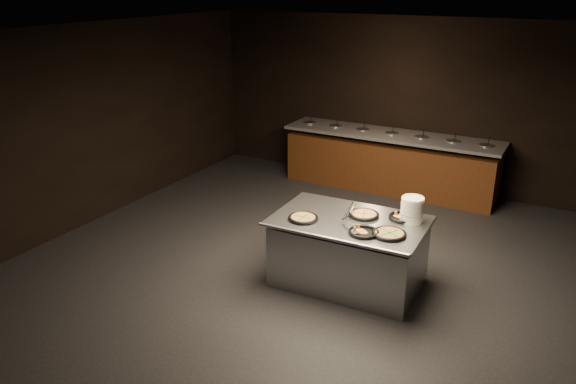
# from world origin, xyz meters

# --- Properties ---
(room) EXTENTS (7.02, 8.02, 2.92)m
(room) POSITION_xyz_m (0.00, 0.00, 1.45)
(room) COLOR black
(room) RESTS_ON ground
(salad_bar) EXTENTS (3.70, 0.83, 1.18)m
(salad_bar) POSITION_xyz_m (0.00, 3.56, 0.44)
(salad_bar) COLOR #532913
(salad_bar) RESTS_ON ground
(serving_counter) EXTENTS (1.79, 1.18, 0.84)m
(serving_counter) POSITION_xyz_m (0.64, 0.23, 0.40)
(serving_counter) COLOR #B4B6BB
(serving_counter) RESTS_ON ground
(plate_stack) EXTENTS (0.26, 0.26, 0.29)m
(plate_stack) POSITION_xyz_m (1.29, 0.52, 0.99)
(plate_stack) COLOR white
(plate_stack) RESTS_ON serving_counter
(pan_veggie_whole) EXTENTS (0.35, 0.35, 0.04)m
(pan_veggie_whole) POSITION_xyz_m (0.17, -0.03, 0.86)
(pan_veggie_whole) COLOR black
(pan_veggie_whole) RESTS_ON serving_counter
(pan_cheese_whole) EXTENTS (0.36, 0.36, 0.04)m
(pan_cheese_whole) POSITION_xyz_m (0.75, 0.40, 0.86)
(pan_cheese_whole) COLOR black
(pan_cheese_whole) RESTS_ON serving_counter
(pan_cheese_slices_a) EXTENTS (0.34, 0.34, 0.04)m
(pan_cheese_slices_a) POSITION_xyz_m (1.18, 0.55, 0.86)
(pan_cheese_slices_a) COLOR black
(pan_cheese_slices_a) RESTS_ON serving_counter
(pan_cheese_slices_b) EXTENTS (0.34, 0.34, 0.04)m
(pan_cheese_slices_b) POSITION_xyz_m (0.93, -0.06, 0.86)
(pan_cheese_slices_b) COLOR black
(pan_cheese_slices_b) RESTS_ON serving_counter
(pan_veggie_slices) EXTENTS (0.38, 0.38, 0.04)m
(pan_veggie_slices) POSITION_xyz_m (1.19, 0.04, 0.86)
(pan_veggie_slices) COLOR black
(pan_veggie_slices) RESTS_ON serving_counter
(server_left) EXTENTS (0.10, 0.35, 0.17)m
(server_left) POSITION_xyz_m (0.61, 0.32, 0.92)
(server_left) COLOR #B4B6BB
(server_left) RESTS_ON serving_counter
(server_right) EXTENTS (0.30, 0.28, 0.18)m
(server_right) POSITION_xyz_m (0.72, -0.03, 0.93)
(server_right) COLOR #B4B6BB
(server_right) RESTS_ON serving_counter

